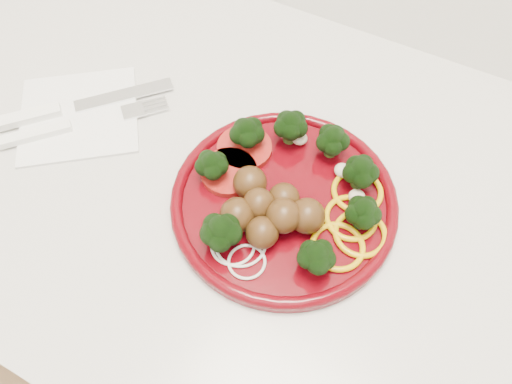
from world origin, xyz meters
The scene contains 5 objects.
counter centered at (0.00, 1.70, 0.45)m, with size 2.40×0.60×0.90m.
plate centered at (-0.11, 1.68, 0.92)m, with size 0.25×0.25×0.05m.
napkin centered at (-0.40, 1.68, 0.90)m, with size 0.15×0.15×0.00m, color white.
knife centered at (-0.42, 1.67, 0.91)m, with size 0.17×0.19×0.01m.
fork centered at (-0.40, 1.64, 0.91)m, with size 0.16×0.17×0.01m.
Camera 1 is at (0.00, 1.41, 1.38)m, focal length 35.00 mm.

